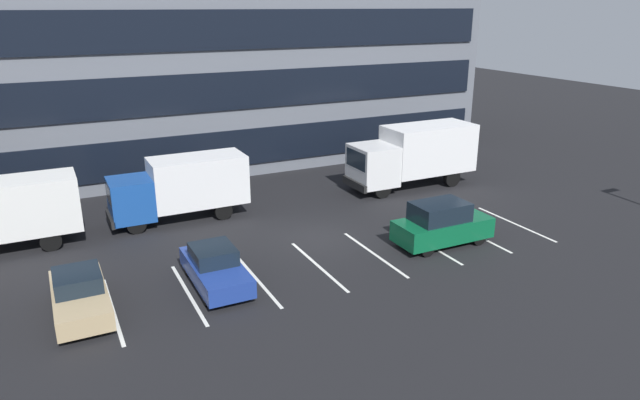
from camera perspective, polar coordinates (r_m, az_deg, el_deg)
The scene contains 9 objects.
ground_plane at distance 27.70m, azimuth -0.25°, elevation -3.68°, with size 120.00×120.00×0.00m, color black.
office_building at distance 42.45m, azimuth -11.63°, elevation 18.73°, with size 37.50×13.62×21.60m.
lot_markings at distance 25.33m, azimuth 2.67°, elevation -5.93°, with size 19.74×5.40×0.01m.
box_truck_orange at distance 29.29m, azimuth -29.15°, elevation -1.08°, with size 7.00×2.32×3.24m.
box_truck_white at distance 35.31m, azimuth 9.33°, elevation 4.61°, with size 8.00×2.65×3.71m.
box_truck_blue at distance 30.23m, azimuth -13.57°, elevation 1.40°, with size 6.98×2.31×3.24m.
sedan_navy at distance 23.25m, azimuth -10.35°, elevation -6.61°, with size 1.83×4.37×1.56m.
sedan_tan at distance 22.58m, azimuth -22.72°, elevation -8.67°, with size 1.82×4.35×1.56m.
suv_forest at distance 27.12m, azimuth 11.97°, elevation -2.35°, with size 4.56×1.93×2.06m.
Camera 1 is at (-11.28, -22.97, 10.60)m, focal length 32.29 mm.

